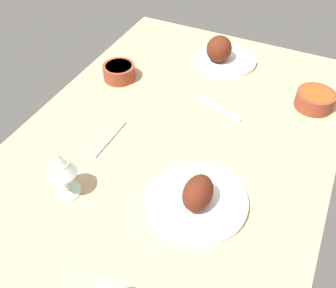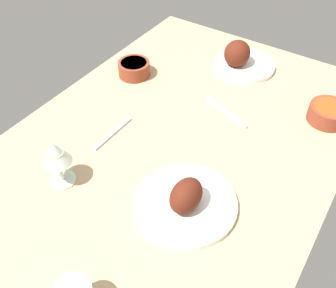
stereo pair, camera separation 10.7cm
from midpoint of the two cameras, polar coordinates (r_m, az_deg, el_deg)
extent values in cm
cube|color=tan|center=(110.00, -2.79, -1.62)|extent=(140.00, 90.00, 4.00)
cylinder|color=white|center=(144.87, 6.70, 12.43)|extent=(22.07, 22.07, 1.60)
ellipsoid|color=#511E11|center=(141.20, 5.53, 14.05)|extent=(10.03, 9.17, 9.38)
cylinder|color=white|center=(95.45, 1.19, -8.75)|extent=(25.48, 25.48, 1.60)
ellipsoid|color=#511E11|center=(91.17, 1.18, -7.57)|extent=(10.05, 7.13, 8.19)
cylinder|color=brown|center=(135.91, -9.69, 10.60)|extent=(11.17, 11.17, 5.21)
cylinder|color=#DBCC7A|center=(134.76, -9.80, 11.34)|extent=(9.16, 9.16, 1.00)
cylinder|color=brown|center=(128.19, 19.11, 6.22)|extent=(12.14, 12.14, 5.28)
cylinder|color=brown|center=(126.95, 19.34, 6.97)|extent=(9.95, 9.95, 1.00)
cylinder|color=silver|center=(102.85, -17.87, -6.96)|extent=(7.00, 7.00, 0.50)
cylinder|color=silver|center=(100.07, -18.33, -5.62)|extent=(1.00, 1.00, 7.00)
cone|color=silver|center=(95.22, -19.23, -3.01)|extent=(7.60, 7.60, 6.50)
cylinder|color=beige|center=(96.24, -19.03, -3.60)|extent=(4.18, 4.18, 2.80)
cube|color=silver|center=(113.10, -11.47, 0.64)|extent=(16.54, 1.16, 0.80)
cube|color=silver|center=(122.37, 5.05, 5.47)|extent=(7.12, 17.56, 0.80)
camera|label=1|loc=(0.05, -92.87, -2.83)|focal=40.32mm
camera|label=2|loc=(0.05, 87.13, 2.83)|focal=40.32mm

